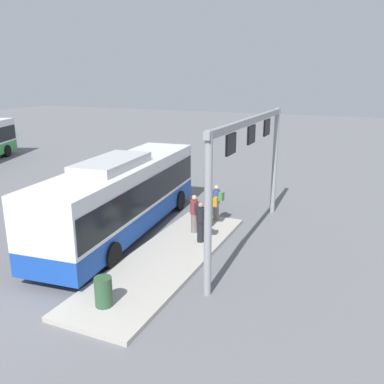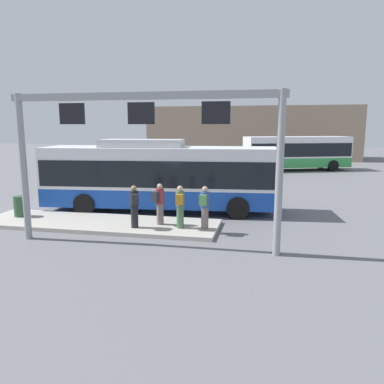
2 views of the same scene
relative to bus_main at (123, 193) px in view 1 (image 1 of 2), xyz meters
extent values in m
plane|color=slate|center=(0.01, 0.00, -1.81)|extent=(120.00, 120.00, 0.00)
cube|color=#B2ADA3|center=(-1.78, -3.02, -1.73)|extent=(10.00, 2.80, 0.16)
cube|color=#1947AD|center=(0.01, 0.00, -1.04)|extent=(11.24, 3.56, 0.85)
cube|color=silver|center=(0.01, 0.00, 0.34)|extent=(11.24, 3.56, 1.90)
cube|color=black|center=(0.01, 0.00, 0.14)|extent=(11.02, 3.58, 1.20)
cube|color=black|center=(5.52, 0.54, 0.24)|extent=(0.25, 2.12, 1.50)
cube|color=#B7B7BC|center=(-0.82, -0.08, 1.47)|extent=(4.02, 2.12, 0.36)
cube|color=orange|center=(5.46, 0.53, 1.09)|extent=(0.29, 1.75, 0.28)
cylinder|color=black|center=(3.60, 1.56, -1.31)|extent=(1.02, 0.40, 1.00)
cylinder|color=black|center=(3.83, -0.83, -1.31)|extent=(1.02, 0.40, 1.00)
cylinder|color=black|center=(-3.42, 0.87, -1.31)|extent=(1.02, 0.40, 1.00)
cylinder|color=black|center=(-3.19, -1.52, -1.31)|extent=(1.02, 0.40, 1.00)
cylinder|color=black|center=(10.86, 18.79, -1.31)|extent=(1.04, 0.63, 1.00)
cylinder|color=slate|center=(2.75, -3.26, -1.23)|extent=(0.30, 0.30, 0.85)
cylinder|color=#334C8C|center=(2.75, -3.26, -0.50)|extent=(0.37, 0.37, 0.60)
sphere|color=tan|center=(2.75, -3.26, -0.09)|extent=(0.22, 0.22, 0.22)
cube|color=#4C8447|center=(2.72, -3.52, -0.47)|extent=(0.30, 0.21, 0.40)
cylinder|color=#476B4C|center=(1.78, -3.31, -1.23)|extent=(0.32, 0.32, 0.85)
cylinder|color=#476B4C|center=(1.78, -3.31, -0.50)|extent=(0.38, 0.38, 0.60)
sphere|color=tan|center=(1.78, -3.31, -0.09)|extent=(0.22, 0.22, 0.22)
cube|color=#BF7F1E|center=(1.82, -3.57, -0.47)|extent=(0.30, 0.22, 0.40)
cylinder|color=black|center=(0.02, -3.62, -1.23)|extent=(0.38, 0.38, 0.85)
cylinder|color=black|center=(0.02, -3.62, -0.50)|extent=(0.46, 0.46, 0.60)
sphere|color=#9E755B|center=(0.02, -3.62, -0.09)|extent=(0.22, 0.22, 0.22)
cube|color=#26262D|center=(0.14, -3.85, -0.47)|extent=(0.33, 0.29, 0.40)
cylinder|color=slate|center=(0.87, -2.97, -1.23)|extent=(0.38, 0.38, 0.85)
cylinder|color=maroon|center=(0.87, -2.97, -0.50)|extent=(0.46, 0.46, 0.60)
sphere|color=tan|center=(0.87, -2.97, -0.09)|extent=(0.22, 0.22, 0.22)
cube|color=#26262D|center=(0.75, -3.20, -0.47)|extent=(0.33, 0.29, 0.40)
cylinder|color=gray|center=(-3.48, -5.30, 0.79)|extent=(0.24, 0.24, 5.20)
cylinder|color=gray|center=(5.43, -5.30, 0.79)|extent=(0.24, 0.24, 5.20)
cube|color=gray|center=(0.97, -5.30, 3.24)|extent=(9.31, 0.20, 0.24)
cube|color=black|center=(-1.48, -5.30, 2.69)|extent=(0.90, 0.08, 0.70)
cube|color=black|center=(0.97, -5.30, 2.69)|extent=(0.90, 0.08, 0.70)
cube|color=black|center=(3.43, -5.30, 2.69)|extent=(0.90, 0.08, 0.70)
cylinder|color=#2D5133|center=(-5.56, -2.87, -1.20)|extent=(0.52, 0.52, 0.90)
camera|label=1|loc=(-14.29, -9.54, 4.87)|focal=38.29mm
camera|label=2|loc=(5.08, -17.15, 2.30)|focal=35.11mm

